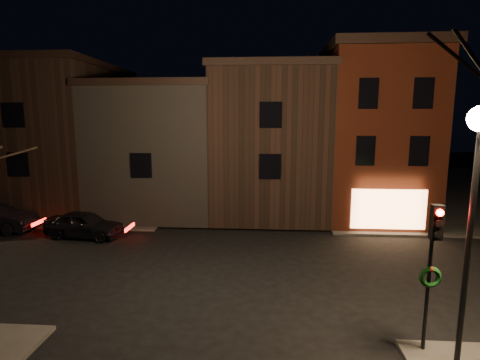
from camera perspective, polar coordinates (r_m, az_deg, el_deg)
name	(u,v)px	position (r m, az deg, el deg)	size (l,w,h in m)	color
ground	(235,269)	(16.34, -0.83, -13.39)	(120.00, 120.00, 0.00)	black
sidewalk_far_right	(471,188)	(40.19, 31.74, -1.08)	(30.00, 30.00, 0.12)	#2D2B28
sidewalk_far_left	(51,183)	(41.47, -26.90, -0.41)	(30.00, 30.00, 0.12)	#2D2B28
corner_building	(372,133)	(25.42, 19.49, 6.71)	(6.50, 8.50, 10.50)	#4A1A0D
row_building_a	(270,141)	(25.57, 4.53, 5.95)	(7.30, 10.30, 9.40)	black
row_building_b	(165,148)	(26.56, -11.38, 4.83)	(7.80, 10.30, 8.40)	black
row_building_c	(63,137)	(29.29, -25.31, 6.00)	(7.30, 10.30, 9.90)	black
street_lamp_near	(477,167)	(10.33, 32.36, 1.67)	(0.60, 0.60, 6.48)	black
traffic_signal	(432,256)	(11.01, 27.27, -10.23)	(0.58, 0.38, 4.05)	black
parked_car_a	(84,224)	(21.87, -22.65, -6.26)	(1.68, 4.18, 1.43)	black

